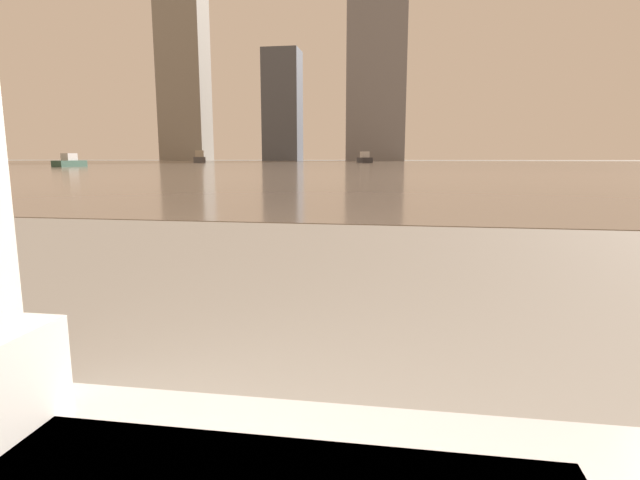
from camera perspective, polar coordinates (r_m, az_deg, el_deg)
The scene contains 7 objects.
harbor_water at distance 61.76m, azimuth 8.88°, elevation 8.52°, with size 180.00×110.00×0.01m.
harbor_boat_0 at distance 83.28m, azimuth -13.59°, elevation 9.06°, with size 3.48×5.41×1.92m.
harbor_boat_1 at distance 79.07m, azimuth 5.12°, elevation 9.23°, with size 2.84×4.87×1.73m.
harbor_boat_2 at distance 52.38m, azimuth -26.71°, elevation 7.97°, with size 1.50×3.40×1.24m.
skyline_tower_0 at distance 133.01m, azimuth -15.59°, elevation 23.55°, with size 10.95×7.61×67.99m.
skyline_tower_1 at distance 121.61m, azimuth -4.31°, elevation 15.02°, with size 8.38×7.36×25.40m.
skyline_tower_2 at distance 120.17m, azimuth 6.67°, elevation 20.59°, with size 12.87×13.33×48.37m.
Camera 1 is at (0.45, 0.25, 0.92)m, focal length 28.00 mm.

